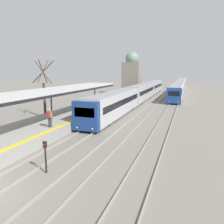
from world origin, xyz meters
name	(u,v)px	position (x,y,z in m)	size (l,w,h in m)	color
track_middle_line	(40,210)	(3.36, 0.00, 0.07)	(1.51, 120.00, 0.15)	gray
platform_canopy	(51,91)	(-4.03, 11.90, 3.90)	(4.00, 27.57, 3.05)	beige
person_on_platform	(49,116)	(-2.34, 9.02, 1.95)	(0.40, 0.40, 1.66)	#2D2D33
train_near	(141,92)	(0.00, 36.77, 1.76)	(2.63, 51.29, 3.18)	navy
train_far	(180,85)	(6.71, 63.35, 1.72)	(2.56, 61.77, 3.10)	navy
signal_post_near	(45,154)	(1.42, 3.15, 1.18)	(0.20, 0.21, 1.90)	black
distant_domed_building	(132,75)	(-4.50, 47.22, 4.98)	(4.26, 4.26, 10.59)	slate
bare_tree_background	(44,91)	(-8.14, 16.35, 3.37)	(3.29, 2.05, 7.23)	#4C3D2D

